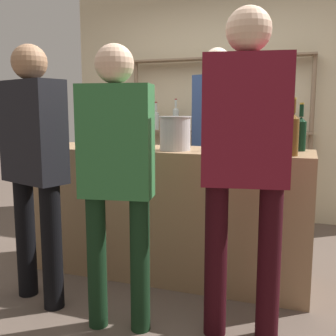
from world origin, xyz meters
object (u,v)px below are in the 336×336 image
(customer_center, at_px, (116,166))
(ice_bucket, at_px, (175,133))
(customer_left, at_px, (34,156))
(counter_bottle_0, at_px, (292,133))
(server_behind_counter, at_px, (216,129))
(counter_bottle_2, at_px, (238,131))
(counter_bottle_3, at_px, (301,133))
(customer_right, at_px, (245,150))
(counter_bottle_1, at_px, (292,132))

(customer_center, bearing_deg, ice_bucket, -17.23)
(customer_center, height_order, customer_left, customer_left)
(customer_center, relative_size, customer_left, 0.97)
(counter_bottle_0, distance_m, server_behind_counter, 1.24)
(counter_bottle_0, bearing_deg, counter_bottle_2, 145.44)
(counter_bottle_3, relative_size, customer_right, 0.19)
(counter_bottle_1, height_order, customer_center, customer_center)
(counter_bottle_1, distance_m, counter_bottle_3, 0.10)
(counter_bottle_2, relative_size, customer_right, 0.20)
(customer_right, distance_m, customer_left, 1.32)
(counter_bottle_3, xyz_separation_m, customer_right, (-0.26, -0.83, -0.05))
(counter_bottle_2, relative_size, ice_bucket, 1.49)
(customer_center, xyz_separation_m, server_behind_counter, (0.18, 1.67, 0.14))
(counter_bottle_3, relative_size, customer_center, 0.21)
(ice_bucket, relative_size, customer_left, 0.15)
(counter_bottle_3, bearing_deg, customer_left, -151.49)
(counter_bottle_3, bearing_deg, counter_bottle_0, -97.54)
(counter_bottle_1, xyz_separation_m, customer_left, (-1.53, -0.78, -0.14))
(server_behind_counter, bearing_deg, ice_bucket, 12.09)
(counter_bottle_0, relative_size, customer_left, 0.22)
(customer_center, bearing_deg, counter_bottle_3, -53.54)
(ice_bucket, xyz_separation_m, customer_left, (-0.74, -0.61, -0.13))
(customer_right, bearing_deg, ice_bucket, 35.06)
(counter_bottle_0, bearing_deg, customer_left, -161.09)
(counter_bottle_1, bearing_deg, counter_bottle_0, -87.61)
(counter_bottle_3, relative_size, server_behind_counter, 0.19)
(counter_bottle_0, distance_m, customer_left, 1.63)
(customer_right, height_order, server_behind_counter, server_behind_counter)
(ice_bucket, xyz_separation_m, customer_right, (0.58, -0.59, -0.04))
(counter_bottle_3, relative_size, customer_left, 0.20)
(customer_center, xyz_separation_m, customer_left, (-0.64, 0.12, 0.02))
(counter_bottle_0, distance_m, counter_bottle_3, 0.34)
(counter_bottle_2, bearing_deg, ice_bucket, -157.02)
(counter_bottle_0, height_order, server_behind_counter, server_behind_counter)
(server_behind_counter, bearing_deg, counter_bottle_2, 40.92)
(customer_center, bearing_deg, customer_right, -87.32)
(customer_left, bearing_deg, ice_bucket, -31.39)
(customer_right, relative_size, customer_left, 1.07)
(ice_bucket, height_order, customer_center, customer_center)
(customer_center, bearing_deg, counter_bottle_0, -63.84)
(counter_bottle_0, bearing_deg, customer_center, -144.00)
(counter_bottle_3, distance_m, customer_right, 0.87)
(customer_left, bearing_deg, counter_bottle_1, -44.09)
(customer_left, bearing_deg, server_behind_counter, -9.26)
(counter_bottle_3, xyz_separation_m, customer_left, (-1.58, -0.86, -0.13))
(ice_bucket, relative_size, customer_center, 0.15)
(counter_bottle_2, bearing_deg, counter_bottle_0, -34.56)
(counter_bottle_2, bearing_deg, customer_center, -119.26)
(counter_bottle_2, relative_size, customer_center, 0.22)
(counter_bottle_1, relative_size, server_behind_counter, 0.19)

